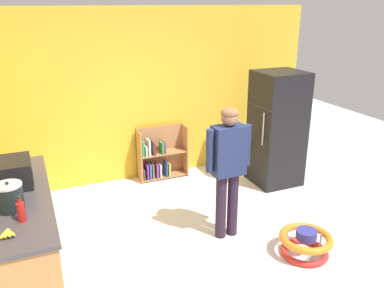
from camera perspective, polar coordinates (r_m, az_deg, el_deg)
ground_plane at (r=4.98m, az=4.74°, el=-13.90°), size 12.00×12.00×0.00m
back_wall at (r=6.45m, az=-4.61°, el=7.09°), size 5.20×0.06×2.70m
kitchen_counter at (r=4.63m, az=-23.00°, el=-11.75°), size 0.65×2.18×0.90m
refrigerator at (r=6.32m, az=12.07°, el=2.15°), size 0.73×0.68×1.78m
bookshelf at (r=6.53m, az=-4.75°, el=-1.77°), size 0.80×0.28×0.85m
standing_person at (r=4.68m, az=5.21°, el=-2.59°), size 0.57×0.22×1.64m
baby_walker at (r=4.85m, az=15.92°, el=-13.44°), size 0.60×0.60×0.32m
microwave at (r=4.64m, az=-24.16°, el=-3.75°), size 0.37×0.48×0.28m
crock_pot at (r=4.11m, az=-24.69°, el=-6.91°), size 0.26×0.26×0.29m
banana_bunch at (r=3.73m, az=-24.89°, el=-11.50°), size 0.15×0.16×0.04m
ketchup_bottle at (r=3.88m, az=-23.26°, el=-8.83°), size 0.07×0.07×0.25m
red_cup at (r=5.19m, az=-23.20°, el=-2.28°), size 0.08×0.08×0.09m
orange_cup at (r=5.25m, az=-25.72°, el=-2.40°), size 0.08×0.08×0.09m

